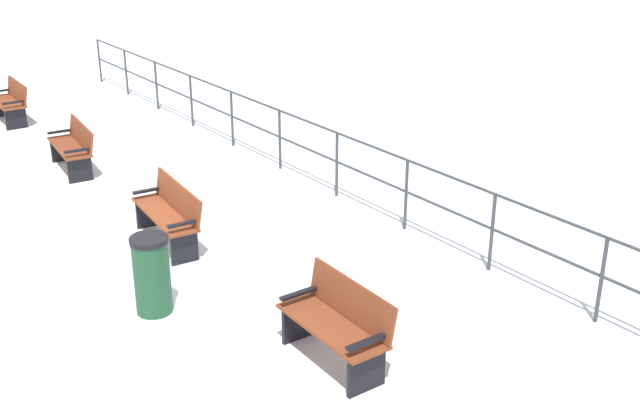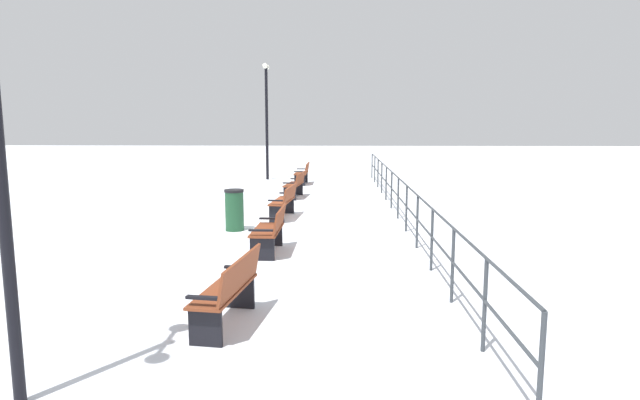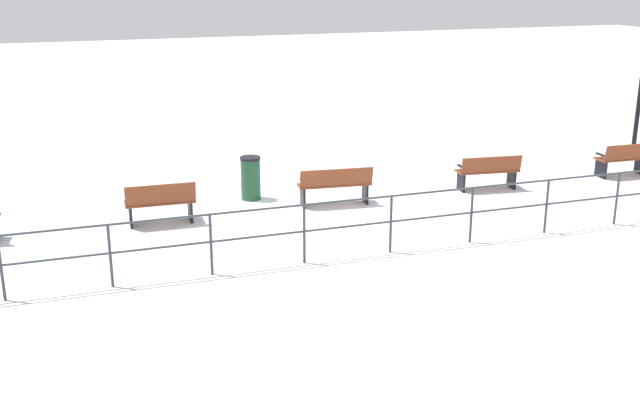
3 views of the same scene
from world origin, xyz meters
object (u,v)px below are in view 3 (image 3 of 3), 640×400
bench_second (488,171)px  bench_third (335,185)px  trash_bin (251,178)px  bench_nearest (624,159)px  bench_fourth (160,203)px

bench_second → bench_third: size_ratio=0.92×
trash_bin → bench_third: bearing=-122.5°
bench_second → bench_third: bearing=96.4°
bench_nearest → bench_second: bench_nearest is taller
bench_nearest → bench_third: bench_third is taller
trash_bin → bench_nearest: bearing=-96.8°
bench_nearest → trash_bin: size_ratio=1.41×
bench_second → bench_third: (0.02, 3.86, 0.02)m
bench_second → bench_nearest: bearing=-83.8°
bench_second → bench_fourth: size_ratio=1.07×
bench_third → bench_fourth: bearing=97.0°
bench_second → bench_fourth: bench_fourth is taller
bench_third → bench_fourth: 3.86m
bench_nearest → bench_second: size_ratio=0.91×
bench_nearest → bench_third: bearing=91.6°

